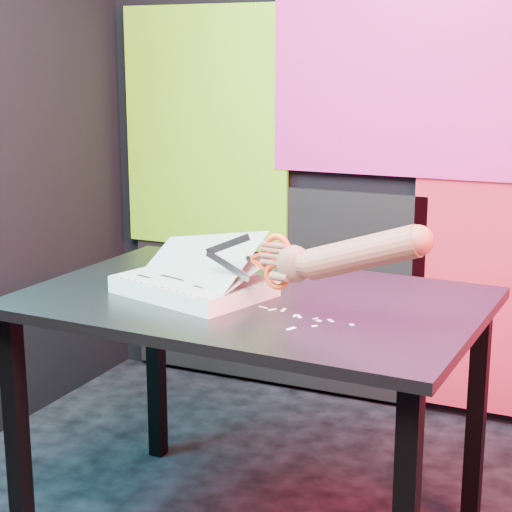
% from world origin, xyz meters
% --- Properties ---
extents(room, '(3.01, 3.01, 2.71)m').
position_xyz_m(room, '(0.00, 0.00, 1.35)').
color(room, black).
rests_on(room, ground).
extents(backdrop, '(2.88, 0.05, 2.08)m').
position_xyz_m(backdrop, '(0.06, 1.46, 0.96)').
color(backdrop, red).
rests_on(backdrop, ground).
extents(work_table, '(1.26, 0.87, 0.75)m').
position_xyz_m(work_table, '(-0.31, 0.34, 0.66)').
color(work_table, black).
rests_on(work_table, ground).
extents(printout_stack, '(0.45, 0.38, 0.21)m').
position_xyz_m(printout_stack, '(-0.47, 0.29, 0.78)').
color(printout_stack, silver).
rests_on(printout_stack, work_table).
extents(scissors, '(0.25, 0.04, 0.15)m').
position_xyz_m(scissors, '(-0.20, 0.22, 0.89)').
color(scissors, silver).
rests_on(scissors, printout_stack).
extents(hand_forearm, '(0.44, 0.11, 0.18)m').
position_xyz_m(hand_forearm, '(0.01, 0.19, 0.93)').
color(hand_forearm, brown).
rests_on(hand_forearm, work_table).
extents(paper_clippings, '(0.28, 0.17, 0.00)m').
position_xyz_m(paper_clippings, '(-0.12, 0.21, 0.75)').
color(paper_clippings, white).
rests_on(paper_clippings, work_table).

